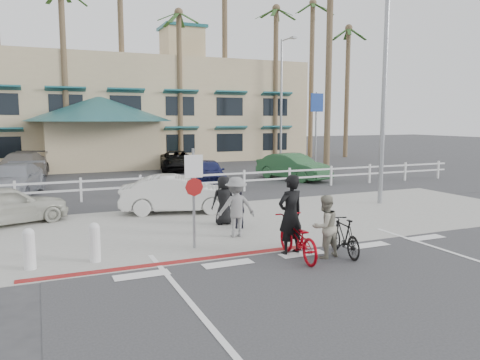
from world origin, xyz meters
name	(u,v)px	position (x,y,z in m)	size (l,w,h in m)	color
ground	(316,261)	(0.00, 0.00, 0.00)	(140.00, 140.00, 0.00)	#333335
bike_path	(371,289)	(0.00, -2.00, 0.00)	(12.00, 16.00, 0.01)	#333335
sidewalk_plaza	(240,223)	(0.00, 4.50, 0.01)	(22.00, 7.00, 0.01)	gray
cross_street	(201,203)	(0.00, 8.50, 0.00)	(40.00, 5.00, 0.01)	#333335
parking_lot	(149,176)	(0.00, 18.00, 0.00)	(50.00, 16.00, 0.01)	#333335
curb_red	(179,262)	(-3.00, 1.20, 0.01)	(7.00, 0.25, 0.02)	maroon
rail_fence	(197,183)	(0.50, 10.50, 0.50)	(29.40, 0.16, 1.00)	silver
building	(137,91)	(2.00, 31.00, 5.65)	(28.00, 16.00, 11.30)	#CBB58B
sign_post	(194,193)	(-2.30, 2.20, 1.45)	(0.50, 0.10, 2.90)	gray
bollard_0	(95,242)	(-4.80, 2.00, 0.47)	(0.26, 0.26, 0.95)	silver
bollard_1	(29,249)	(-6.20, 2.00, 0.47)	(0.26, 0.26, 0.95)	silver
streetlight_0	(384,89)	(6.50, 5.50, 4.50)	(0.60, 2.00, 9.00)	gray
streetlight_1	(281,101)	(12.00, 24.00, 4.75)	(0.60, 2.00, 9.50)	gray
info_sign	(316,126)	(14.00, 22.00, 2.80)	(1.20, 0.16, 5.60)	navy
palm_3	(64,64)	(-4.00, 25.00, 7.00)	(4.00, 4.00, 14.00)	#204219
palm_4	(122,61)	(0.00, 26.00, 7.50)	(4.00, 4.00, 15.00)	#204219
palm_5	(180,76)	(4.00, 25.00, 6.50)	(4.00, 4.00, 13.00)	#204219
palm_6	(225,53)	(8.00, 26.00, 8.50)	(4.00, 4.00, 17.00)	#204219
palm_7	(276,73)	(12.00, 25.00, 7.00)	(4.00, 4.00, 14.00)	#204219
palm_8	(312,70)	(16.00, 26.00, 7.50)	(4.00, 4.00, 15.00)	#204219
palm_9	(347,82)	(19.00, 25.00, 6.50)	(4.00, 4.00, 13.00)	#204219
palm_11	(329,60)	(11.00, 16.00, 7.00)	(4.00, 4.00, 14.00)	#204219
bike_red	(297,238)	(-0.32, 0.35, 0.51)	(0.68, 1.96, 1.03)	#85010A
rider_red	(290,215)	(-0.26, 0.79, 1.00)	(0.73, 0.48, 1.99)	black
bike_black	(344,237)	(0.89, 0.14, 0.47)	(0.45, 1.58, 0.95)	black
rider_black	(325,227)	(0.35, 0.17, 0.77)	(0.75, 0.58, 1.54)	gray
pedestrian_a	(236,207)	(-0.83, 2.88, 0.86)	(1.11, 0.64, 1.72)	gray
pedestrian_child	(240,209)	(-0.34, 3.76, 0.61)	(0.71, 0.30, 1.22)	#23232E
pedestrian_b	(224,200)	(-0.58, 4.48, 0.78)	(0.76, 0.50, 1.56)	black
car_white_sedan	(178,194)	(-1.38, 6.96, 0.67)	(1.41, 4.06, 1.34)	silver
car_red_compact	(5,205)	(-6.95, 7.19, 0.64)	(1.50, 3.73, 1.27)	beige
lot_car_1	(14,180)	(-6.95, 13.45, 0.69)	(1.94, 4.77, 1.38)	gray
lot_car_2	(207,172)	(1.90, 13.07, 0.67)	(1.58, 3.92, 1.34)	#171C4B
lot_car_3	(293,167)	(6.99, 13.27, 0.72)	(1.53, 4.40, 1.45)	#295A32
lot_car_4	(21,166)	(-6.80, 19.17, 0.76)	(2.12, 5.21, 1.51)	#635D57
lot_car_5	(177,161)	(2.40, 20.47, 0.63)	(2.09, 4.53, 1.26)	black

